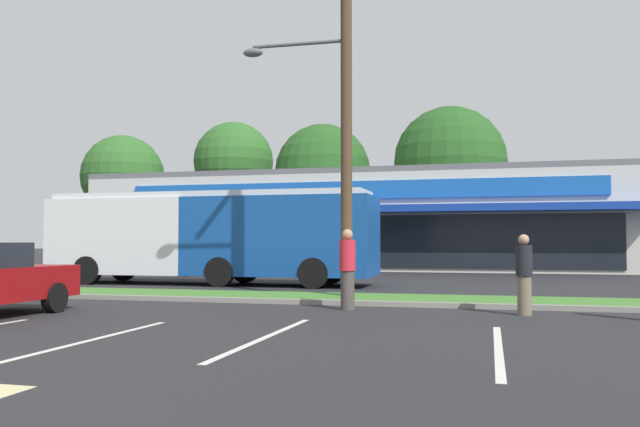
% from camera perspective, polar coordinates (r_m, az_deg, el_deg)
% --- Properties ---
extents(grass_median, '(56.00, 2.20, 0.12)m').
position_cam_1_polar(grass_median, '(17.63, -4.52, -7.18)').
color(grass_median, '#427A2D').
rests_on(grass_median, ground_plane).
extents(curb_lip, '(56.00, 0.24, 0.12)m').
position_cam_1_polar(curb_lip, '(16.48, -5.91, -7.51)').
color(curb_lip, gray).
rests_on(curb_lip, ground_plane).
extents(parking_stripe_1, '(0.12, 4.80, 0.01)m').
position_cam_1_polar(parking_stripe_1, '(10.82, -19.55, -10.36)').
color(parking_stripe_1, silver).
rests_on(parking_stripe_1, ground_plane).
extents(parking_stripe_2, '(0.12, 4.80, 0.01)m').
position_cam_1_polar(parking_stripe_2, '(10.64, -4.75, -10.62)').
color(parking_stripe_2, silver).
rests_on(parking_stripe_2, ground_plane).
extents(parking_stripe_3, '(0.12, 4.80, 0.01)m').
position_cam_1_polar(parking_stripe_3, '(9.87, 15.19, -11.19)').
color(parking_stripe_3, silver).
rests_on(parking_stripe_3, ground_plane).
extents(storefront_building, '(30.49, 12.25, 5.33)m').
position_cam_1_polar(storefront_building, '(38.68, 4.40, -0.73)').
color(storefront_building, beige).
rests_on(storefront_building, ground_plane).
extents(tree_far_left, '(6.52, 6.52, 9.98)m').
position_cam_1_polar(tree_far_left, '(54.80, -16.70, 3.10)').
color(tree_far_left, '#473323').
rests_on(tree_far_left, ground_plane).
extents(tree_left, '(6.30, 6.30, 11.00)m').
position_cam_1_polar(tree_left, '(52.85, -7.49, 4.44)').
color(tree_left, '#473323').
rests_on(tree_left, ground_plane).
extents(tree_mid_left, '(7.10, 7.10, 10.23)m').
position_cam_1_polar(tree_mid_left, '(48.93, 0.23, 3.61)').
color(tree_mid_left, '#473323').
rests_on(tree_mid_left, ground_plane).
extents(tree_mid, '(7.68, 7.68, 10.79)m').
position_cam_1_polar(tree_mid, '(46.14, 11.18, 4.35)').
color(tree_mid, '#473323').
rests_on(tree_mid, ground_plane).
extents(utility_pole, '(3.03, 2.40, 9.49)m').
position_cam_1_polar(utility_pole, '(17.59, 1.81, 9.27)').
color(utility_pole, '#4C3826').
rests_on(utility_pole, ground_plane).
extents(city_bus, '(11.90, 2.68, 3.25)m').
position_cam_1_polar(city_bus, '(23.78, -9.51, -1.81)').
color(city_bus, '#144793').
rests_on(city_bus, ground_plane).
extents(bus_stop_bench, '(1.60, 0.45, 0.95)m').
position_cam_1_polar(bus_stop_bench, '(18.87, -24.86, -5.30)').
color(bus_stop_bench, brown).
rests_on(bus_stop_bench, ground_plane).
extents(car_2, '(4.33, 1.96, 1.56)m').
position_cam_1_polar(car_2, '(29.57, -8.50, -3.81)').
color(car_2, '#9E998C').
rests_on(car_2, ground_plane).
extents(pedestrian_near_bench, '(0.36, 0.36, 1.80)m').
position_cam_1_polar(pedestrian_near_bench, '(14.72, 2.39, -4.84)').
color(pedestrian_near_bench, '#47423D').
rests_on(pedestrian_near_bench, ground_plane).
extents(pedestrian_by_pole, '(0.34, 0.34, 1.67)m').
position_cam_1_polar(pedestrian_by_pole, '(14.26, 17.25, -5.07)').
color(pedestrian_by_pole, '#726651').
rests_on(pedestrian_by_pole, ground_plane).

